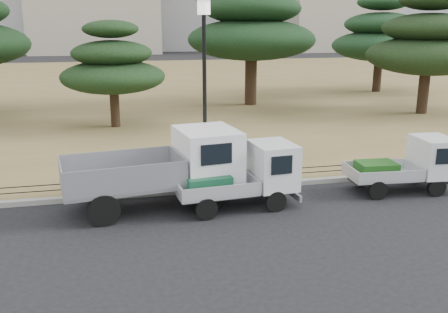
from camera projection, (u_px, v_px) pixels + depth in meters
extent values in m
plane|color=black|center=(240.00, 220.00, 13.77)|extent=(220.00, 220.00, 0.00)
cube|color=olive|center=(149.00, 86.00, 42.54)|extent=(120.00, 56.00, 0.15)
cube|color=gray|center=(220.00, 188.00, 16.20)|extent=(120.00, 0.25, 0.16)
cylinder|color=black|center=(210.00, 197.00, 14.31)|extent=(0.88, 0.29, 0.87)
cylinder|color=black|center=(191.00, 178.00, 16.02)|extent=(0.88, 0.29, 0.87)
cylinder|color=black|center=(104.00, 211.00, 13.29)|extent=(0.88, 0.29, 0.87)
cylinder|color=black|center=(96.00, 189.00, 15.00)|extent=(0.88, 0.29, 0.87)
cube|color=#2D2D30|center=(153.00, 186.00, 14.61)|extent=(4.93, 1.67, 0.15)
cube|color=gray|center=(122.00, 172.00, 14.19)|extent=(3.58, 2.33, 0.84)
cube|color=white|center=(207.00, 153.00, 14.98)|extent=(1.94, 2.26, 1.48)
cylinder|color=black|center=(276.00, 201.00, 14.34)|extent=(0.63, 0.22, 0.62)
cylinder|color=black|center=(258.00, 187.00, 15.60)|extent=(0.63, 0.22, 0.62)
cylinder|color=black|center=(207.00, 209.00, 13.73)|extent=(0.63, 0.22, 0.62)
cylinder|color=black|center=(194.00, 193.00, 14.99)|extent=(0.63, 0.22, 0.62)
cube|color=#2D2D30|center=(235.00, 192.00, 14.64)|extent=(3.39, 1.04, 0.14)
cube|color=silver|center=(215.00, 185.00, 14.39)|extent=(2.41, 1.59, 0.41)
cube|color=silver|center=(273.00, 165.00, 14.79)|extent=(1.28, 1.62, 1.33)
cube|color=#185636|center=(208.00, 183.00, 14.29)|extent=(1.34, 1.02, 0.45)
cylinder|color=black|center=(437.00, 187.00, 15.60)|extent=(0.60, 0.20, 0.59)
cylinder|color=black|center=(415.00, 175.00, 16.83)|extent=(0.60, 0.20, 0.59)
cylinder|color=black|center=(378.00, 190.00, 15.30)|extent=(0.60, 0.20, 0.59)
cylinder|color=black|center=(360.00, 178.00, 16.53)|extent=(0.60, 0.20, 0.59)
cube|color=#2D2D30|center=(399.00, 178.00, 16.04)|extent=(3.21, 0.94, 0.14)
cube|color=silver|center=(383.00, 171.00, 15.88)|extent=(2.27, 1.48, 0.39)
cube|color=silver|center=(433.00, 156.00, 16.02)|extent=(1.20, 1.52, 1.24)
cube|color=#1E5718|center=(376.00, 169.00, 15.82)|extent=(1.26, 0.95, 0.43)
cylinder|color=black|center=(205.00, 182.00, 16.35)|extent=(0.46, 0.46, 0.17)
cylinder|color=black|center=(205.00, 101.00, 15.65)|extent=(0.12, 0.12, 5.19)
cylinder|color=white|center=(204.00, 7.00, 14.93)|extent=(0.42, 0.42, 0.42)
cylinder|color=black|center=(219.00, 179.00, 16.27)|extent=(38.00, 0.03, 0.03)
cylinder|color=black|center=(219.00, 173.00, 16.22)|extent=(38.00, 0.03, 0.03)
cylinder|color=black|center=(219.00, 179.00, 16.27)|extent=(0.04, 0.04, 0.40)
cylinder|color=black|center=(115.00, 107.00, 25.19)|extent=(0.46, 0.46, 2.06)
ellipsoid|color=black|center=(113.00, 77.00, 24.81)|extent=(5.18, 5.18, 1.66)
ellipsoid|color=black|center=(112.00, 53.00, 24.51)|extent=(3.96, 3.96, 1.27)
ellipsoid|color=black|center=(110.00, 29.00, 24.21)|extent=(2.73, 2.73, 0.87)
cylinder|color=black|center=(251.00, 78.00, 31.90)|extent=(0.75, 0.75, 3.35)
ellipsoid|color=black|center=(251.00, 40.00, 31.27)|extent=(8.05, 8.05, 2.58)
ellipsoid|color=black|center=(252.00, 8.00, 30.79)|extent=(6.15, 6.15, 1.97)
cylinder|color=black|center=(423.00, 90.00, 28.88)|extent=(0.61, 0.61, 2.70)
ellipsoid|color=black|center=(427.00, 56.00, 28.38)|extent=(6.86, 6.86, 2.20)
ellipsoid|color=black|center=(430.00, 28.00, 27.98)|extent=(5.24, 5.24, 1.68)
ellipsoid|color=black|center=(433.00, 0.00, 27.59)|extent=(3.62, 3.62, 1.16)
cylinder|color=black|center=(377.00, 73.00, 38.10)|extent=(0.63, 0.63, 2.81)
ellipsoid|color=#17331B|center=(380.00, 46.00, 37.57)|extent=(7.17, 7.17, 2.29)
ellipsoid|color=#17331B|center=(381.00, 24.00, 37.16)|extent=(5.47, 5.47, 1.75)
ellipsoid|color=#17331B|center=(383.00, 2.00, 36.75)|extent=(3.78, 3.78, 1.21)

